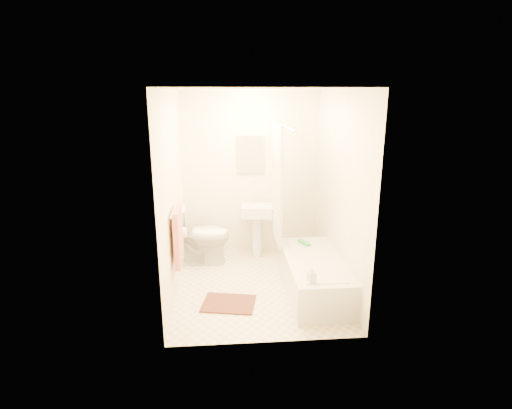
{
  "coord_description": "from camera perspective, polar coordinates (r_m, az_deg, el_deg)",
  "views": [
    {
      "loc": [
        -0.4,
        -4.58,
        2.35
      ],
      "look_at": [
        0.0,
        0.25,
        1.0
      ],
      "focal_mm": 28.0,
      "sensor_mm": 36.0,
      "label": 1
    }
  ],
  "objects": [
    {
      "name": "floor",
      "position": [
        5.17,
        0.23,
        -11.5
      ],
      "size": [
        2.4,
        2.4,
        0.0
      ],
      "primitive_type": "plane",
      "color": "beige",
      "rests_on": "ground"
    },
    {
      "name": "scrub_brush",
      "position": [
        5.33,
        6.89,
        -5.48
      ],
      "size": [
        0.14,
        0.22,
        0.04
      ],
      "primitive_type": "cube",
      "rotation": [
        0.0,
        0.0,
        0.39
      ],
      "color": "green",
      "rests_on": "bathtub"
    },
    {
      "name": "shower_curtain",
      "position": [
        5.25,
        3.04,
        3.11
      ],
      "size": [
        0.04,
        0.8,
        1.55
      ],
      "primitive_type": "cube",
      "color": "silver",
      "rests_on": "curtain_rod"
    },
    {
      "name": "wall_left",
      "position": [
        4.76,
        -11.83,
        1.25
      ],
      "size": [
        0.02,
        2.4,
        2.4
      ],
      "primitive_type": "cube",
      "color": "beige",
      "rests_on": "ground"
    },
    {
      "name": "toilet_paper",
      "position": [
        5.01,
        -10.56,
        -3.94
      ],
      "size": [
        0.11,
        0.12,
        0.12
      ],
      "primitive_type": "cylinder",
      "rotation": [
        0.0,
        1.57,
        0.0
      ],
      "color": "white",
      "rests_on": "wall_left"
    },
    {
      "name": "soap_bottle",
      "position": [
        4.28,
        7.98,
        -9.95
      ],
      "size": [
        0.09,
        0.1,
        0.18
      ],
      "primitive_type": "imported",
      "rotation": [
        0.0,
        0.0,
        0.2
      ],
      "color": "white",
      "rests_on": "bathtub"
    },
    {
      "name": "mirror",
      "position": [
        5.84,
        -0.75,
        7.18
      ],
      "size": [
        0.4,
        0.03,
        0.55
      ],
      "primitive_type": "cube",
      "color": "white",
      "rests_on": "wall_back"
    },
    {
      "name": "curtain_rod",
      "position": [
        4.75,
        3.83,
        11.3
      ],
      "size": [
        0.03,
        1.7,
        0.03
      ],
      "primitive_type": "cylinder",
      "rotation": [
        1.57,
        0.0,
        0.0
      ],
      "color": "silver",
      "rests_on": "wall_back"
    },
    {
      "name": "bath_mat",
      "position": [
        4.76,
        -3.92,
        -13.91
      ],
      "size": [
        0.67,
        0.55,
        0.02
      ],
      "primitive_type": "cube",
      "rotation": [
        0.0,
        0.0,
        -0.19
      ],
      "color": "#4A2D1F",
      "rests_on": "floor"
    },
    {
      "name": "sink",
      "position": [
        5.87,
        0.19,
        -3.49
      ],
      "size": [
        0.48,
        0.4,
        0.87
      ],
      "primitive_type": null,
      "rotation": [
        0.0,
        0.0,
        -0.12
      ],
      "color": "white",
      "rests_on": "floor"
    },
    {
      "name": "ceiling",
      "position": [
        4.6,
        0.26,
        16.18
      ],
      "size": [
        2.4,
        2.4,
        0.0
      ],
      "primitive_type": "plane",
      "color": "white",
      "rests_on": "ground"
    },
    {
      "name": "towel_bar",
      "position": [
        4.55,
        -11.63,
        -0.73
      ],
      "size": [
        0.02,
        0.6,
        0.02
      ],
      "primitive_type": "cylinder",
      "rotation": [
        1.57,
        0.0,
        0.0
      ],
      "color": "silver",
      "rests_on": "wall_left"
    },
    {
      "name": "bathtub",
      "position": [
        4.99,
        8.22,
        -9.96
      ],
      "size": [
        0.66,
        1.52,
        0.43
      ],
      "primitive_type": null,
      "color": "silver",
      "rests_on": "floor"
    },
    {
      "name": "wall_right",
      "position": [
        4.93,
        11.92,
        1.72
      ],
      "size": [
        0.02,
        2.4,
        2.4
      ],
      "primitive_type": "cube",
      "color": "beige",
      "rests_on": "ground"
    },
    {
      "name": "towel",
      "position": [
        4.64,
        -11.05,
        -4.52
      ],
      "size": [
        0.06,
        0.45,
        0.66
      ],
      "primitive_type": "cube",
      "color": "#CC7266",
      "rests_on": "towel_bar"
    },
    {
      "name": "wall_back",
      "position": [
        5.91,
        -0.75,
        4.33
      ],
      "size": [
        2.0,
        0.02,
        2.4
      ],
      "primitive_type": "cube",
      "color": "beige",
      "rests_on": "ground"
    },
    {
      "name": "toilet",
      "position": [
        5.73,
        -7.97,
        -4.39
      ],
      "size": [
        0.86,
        0.52,
        0.82
      ],
      "primitive_type": "imported",
      "rotation": [
        0.0,
        0.0,
        1.51
      ],
      "color": "white",
      "rests_on": "floor"
    }
  ]
}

